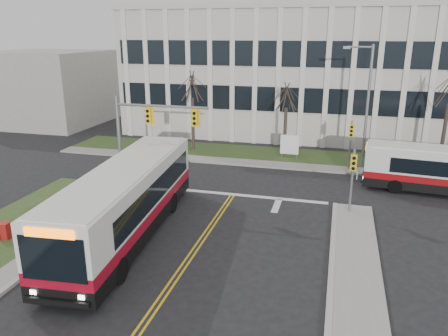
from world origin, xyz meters
TOP-DOWN VIEW (x-y plane):
  - ground at (0.00, 0.00)m, footprint 120.00×120.00m
  - sidewalk_cross at (5.00, 15.20)m, footprint 44.00×1.60m
  - building_lawn at (5.00, 18.00)m, footprint 44.00×5.00m
  - office_building at (5.00, 30.00)m, footprint 40.00×16.00m
  - building_annex at (-26.00, 26.00)m, footprint 12.00×12.00m
  - mast_arm_signal at (-5.62, 7.16)m, footprint 6.11×0.38m
  - signal_pole_near at (7.20, 6.90)m, footprint 0.34×0.39m
  - signal_pole_far at (7.20, 15.40)m, footprint 0.34×0.39m
  - streetlight at (8.03, 16.20)m, footprint 2.15×0.25m
  - directory_sign at (2.50, 17.50)m, footprint 1.50×0.12m
  - tree_left at (-6.00, 18.00)m, footprint 1.80×1.80m
  - tree_mid at (2.00, 18.20)m, footprint 1.80×1.80m
  - bus_main at (-3.80, 1.10)m, footprint 4.05×13.69m
  - newspaper_box_red at (-9.50, -1.01)m, footprint 0.54×0.49m

SIDE VIEW (x-z plane):
  - ground at x=0.00m, z-range 0.00..0.00m
  - building_lawn at x=5.00m, z-range 0.00..0.12m
  - sidewalk_cross at x=5.00m, z-range 0.00..0.14m
  - newspaper_box_red at x=-9.50m, z-range 0.00..0.95m
  - directory_sign at x=2.50m, z-range 0.17..2.17m
  - bus_main at x=-3.80m, z-range 0.00..3.60m
  - signal_pole_near at x=7.20m, z-range 0.60..4.40m
  - signal_pole_far at x=7.20m, z-range 0.60..4.40m
  - building_annex at x=-26.00m, z-range 0.00..8.00m
  - mast_arm_signal at x=-5.62m, z-range 1.16..7.36m
  - tree_mid at x=2.00m, z-range 1.47..8.29m
  - streetlight at x=8.03m, z-range 0.59..9.79m
  - tree_left at x=-6.00m, z-range 1.66..9.36m
  - office_building at x=5.00m, z-range 0.00..12.00m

